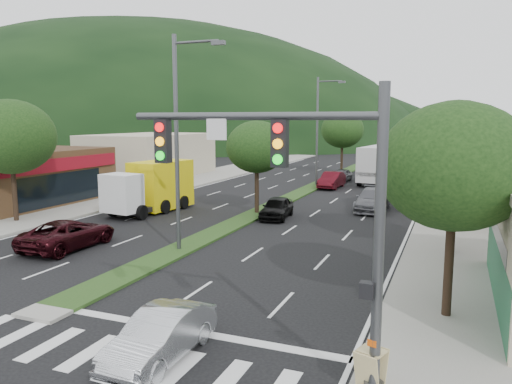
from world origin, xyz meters
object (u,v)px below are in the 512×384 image
at_px(tree_r_c, 456,144).
at_px(tree_r_e, 457,133).
at_px(tree_r_d, 457,133).
at_px(motorhome, 384,163).
at_px(a_frame_sign, 371,366).
at_px(car_queue_d, 407,193).
at_px(car_queue_e, 342,175).
at_px(streetlight_mid, 319,126).
at_px(streetlight_near, 180,133).
at_px(sedan_silver, 161,336).
at_px(tree_l_a, 11,137).
at_px(car_queue_c, 332,180).
at_px(suv_maroon, 68,234).
at_px(car_queue_a, 277,208).
at_px(car_queue_b, 373,200).
at_px(tree_med_near, 257,147).
at_px(tree_r_a, 454,167).
at_px(traffic_signal, 308,192).
at_px(box_truck, 153,188).
at_px(tree_r_b, 456,146).
at_px(tree_med_far, 342,130).

bearing_deg(tree_r_c, tree_r_e, 90.00).
relative_size(tree_r_d, motorhome, 0.73).
bearing_deg(a_frame_sign, car_queue_d, 112.17).
relative_size(tree_r_c, car_queue_e, 1.71).
bearing_deg(streetlight_mid, tree_r_e, 30.69).
xyz_separation_m(tree_r_c, streetlight_near, (-11.79, -12.00, 0.84)).
distance_m(tree_r_c, tree_r_d, 10.01).
bearing_deg(sedan_silver, tree_r_c, 72.62).
xyz_separation_m(tree_r_e, tree_l_a, (-24.50, -30.00, 0.29)).
xyz_separation_m(car_queue_c, a_frame_sign, (8.83, -33.53, -0.01)).
relative_size(tree_r_e, tree_l_a, 0.93).
distance_m(suv_maroon, car_queue_a, 12.77).
bearing_deg(car_queue_b, car_queue_d, 67.60).
bearing_deg(car_queue_a, car_queue_c, 84.18).
relative_size(tree_r_c, streetlight_near, 0.65).
bearing_deg(tree_med_near, tree_r_a, -49.40).
distance_m(tree_r_c, car_queue_d, 8.92).
xyz_separation_m(traffic_signal, tree_r_a, (2.97, 5.54, 0.17)).
distance_m(tree_r_e, box_truck, 30.48).
bearing_deg(box_truck, car_queue_a, -167.18).
xyz_separation_m(tree_r_b, car_queue_b, (-5.11, 10.18, -4.29)).
relative_size(tree_r_a, car_queue_a, 1.67).
height_order(tree_r_e, car_queue_d, tree_r_e).
bearing_deg(streetlight_mid, car_queue_d, -34.36).
xyz_separation_m(box_truck, a_frame_sign, (17.33, -17.60, -0.87)).
height_order(tree_r_a, car_queue_e, tree_r_a).
height_order(tree_r_d, suv_maroon, tree_r_d).
height_order(tree_med_far, streetlight_mid, streetlight_mid).
bearing_deg(tree_r_d, streetlight_mid, 165.73).
relative_size(tree_med_near, car_queue_d, 1.37).
relative_size(car_queue_c, box_truck, 0.63).
relative_size(streetlight_near, motorhome, 1.02).
relative_size(tree_r_e, suv_maroon, 1.32).
distance_m(tree_r_c, tree_med_far, 26.83).
relative_size(sedan_silver, car_queue_c, 0.88).
xyz_separation_m(tree_r_d, car_queue_b, (-5.11, -7.82, -4.43)).
bearing_deg(sedan_silver, car_queue_e, 95.64).
height_order(tree_r_c, tree_r_d, tree_r_d).
height_order(tree_r_a, a_frame_sign, tree_r_a).
bearing_deg(tree_r_d, tree_r_c, -90.00).
bearing_deg(streetlight_near, streetlight_mid, 90.00).
bearing_deg(tree_r_e, car_queue_d, -104.39).
bearing_deg(tree_r_c, box_truck, -168.77).
xyz_separation_m(tree_r_e, streetlight_mid, (-11.79, -7.00, 0.69)).
bearing_deg(box_truck, suv_maroon, 105.75).
height_order(tree_r_d, car_queue_a, tree_r_d).
bearing_deg(tree_med_near, car_queue_a, -25.89).
xyz_separation_m(tree_r_e, car_queue_e, (-10.50, -2.82, -4.25)).
distance_m(traffic_signal, tree_med_far, 46.43).
distance_m(box_truck, a_frame_sign, 24.72).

